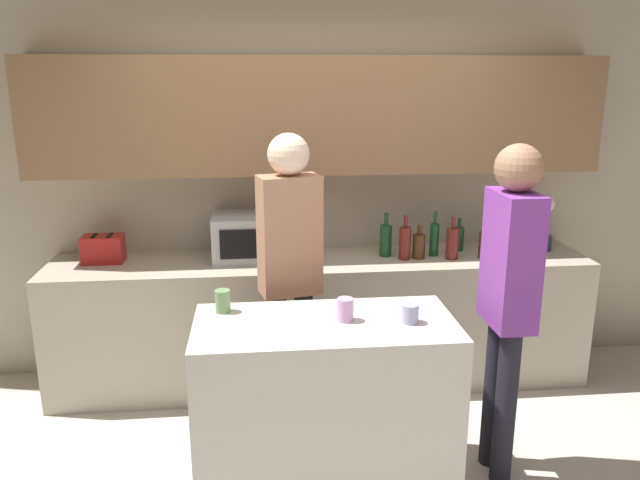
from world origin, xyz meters
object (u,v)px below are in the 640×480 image
(bottle_4, at_px, (452,243))
(bottle_6, at_px, (485,244))
(person_center, at_px, (509,285))
(cup_1, at_px, (410,314))
(bottle_0, at_px, (386,240))
(toaster, at_px, (103,249))
(bottle_1, at_px, (405,242))
(cup_0, at_px, (346,310))
(bottle_7, at_px, (496,237))
(bottle_3, at_px, (434,239))
(bottle_2, at_px, (419,246))
(cup_2, at_px, (223,301))
(person_left, at_px, (290,258))
(microwave, at_px, (252,236))
(bottle_5, at_px, (459,238))
(potted_plant, at_px, (543,222))

(bottle_4, xyz_separation_m, bottle_6, (0.22, -0.01, -0.02))
(bottle_4, relative_size, person_center, 0.16)
(cup_1, bearing_deg, person_center, 6.29)
(bottle_0, bearing_deg, bottle_6, -10.94)
(toaster, bearing_deg, bottle_1, -3.78)
(toaster, relative_size, cup_0, 2.24)
(bottle_0, height_order, bottle_7, bottle_0)
(bottle_1, xyz_separation_m, bottle_3, (0.22, 0.06, 0.00))
(toaster, height_order, bottle_0, bottle_0)
(bottle_1, height_order, bottle_2, bottle_1)
(bottle_1, relative_size, bottle_2, 1.32)
(bottle_3, bearing_deg, person_center, -87.29)
(bottle_2, relative_size, person_center, 0.13)
(bottle_3, distance_m, cup_2, 1.68)
(cup_0, height_order, person_left, person_left)
(microwave, bearing_deg, person_center, -43.39)
(bottle_2, bearing_deg, cup_0, -120.80)
(person_left, bearing_deg, bottle_3, -163.99)
(bottle_1, relative_size, bottle_3, 0.98)
(bottle_7, bearing_deg, bottle_5, 166.27)
(bottle_3, xyz_separation_m, person_center, (0.05, -1.15, 0.06))
(bottle_1, xyz_separation_m, cup_2, (-1.16, -0.90, -0.03))
(bottle_0, distance_m, bottle_7, 0.78)
(toaster, relative_size, person_left, 0.15)
(bottle_3, distance_m, bottle_4, 0.13)
(toaster, bearing_deg, bottle_2, -3.38)
(potted_plant, height_order, bottle_0, potted_plant)
(person_left, bearing_deg, bottle_7, -170.55)
(person_left, bearing_deg, potted_plant, -174.05)
(bottle_1, height_order, cup_0, bottle_1)
(bottle_6, bearing_deg, cup_2, -152.93)
(microwave, distance_m, bottle_2, 1.12)
(potted_plant, height_order, bottle_7, potted_plant)
(cup_2, relative_size, person_center, 0.07)
(toaster, xyz_separation_m, person_left, (1.19, -0.65, 0.10))
(bottle_0, height_order, cup_2, bottle_0)
(bottle_0, distance_m, bottle_4, 0.44)
(bottle_4, relative_size, cup_2, 2.50)
(bottle_7, xyz_separation_m, person_left, (-1.46, -0.63, 0.08))
(bottle_6, xyz_separation_m, person_left, (-1.33, -0.48, 0.09))
(bottle_2, bearing_deg, person_center, -80.93)
(toaster, height_order, potted_plant, potted_plant)
(bottle_4, distance_m, bottle_5, 0.23)
(person_left, relative_size, person_center, 1.00)
(person_left, bearing_deg, cup_2, 32.79)
(bottle_5, xyz_separation_m, cup_2, (-1.59, -1.07, -0.00))
(potted_plant, distance_m, bottle_7, 0.36)
(bottle_3, distance_m, bottle_5, 0.24)
(bottle_0, relative_size, person_left, 0.17)
(bottle_4, distance_m, cup_2, 1.72)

